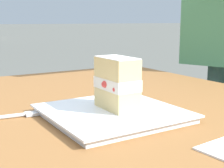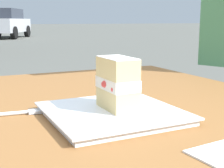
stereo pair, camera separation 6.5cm
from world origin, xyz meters
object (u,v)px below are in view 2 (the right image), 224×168
Objects in this scene: dessert_fork at (7,114)px; parked_car_far at (5,23)px; cake_slice at (117,83)px; dessert_plate at (112,113)px.

dessert_fork is 0.04× the size of parked_car_far.
cake_slice is at bearing -116.33° from dessert_fork.
parked_car_far is (17.69, -2.42, 0.05)m from dessert_fork.
dessert_fork is at bearing 61.70° from dessert_plate.
dessert_fork is at bearing 63.67° from cake_slice.
cake_slice is 0.02× the size of parked_car_far.
dessert_plate is 1.50× the size of dessert_fork.
dessert_plate is 0.22m from dessert_fork.
parked_car_far is (17.80, -2.23, 0.04)m from dessert_plate.
parked_car_far is (17.79, -2.21, -0.02)m from cake_slice.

